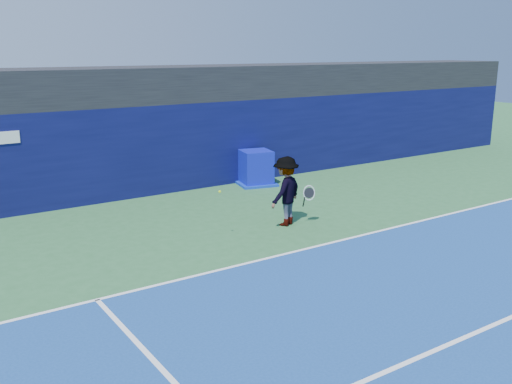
% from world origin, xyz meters
% --- Properties ---
extents(ground, '(80.00, 80.00, 0.00)m').
position_xyz_m(ground, '(0.00, 0.00, 0.00)').
color(ground, '#2C6234').
rests_on(ground, ground).
extents(baseline, '(24.00, 0.10, 0.01)m').
position_xyz_m(baseline, '(0.00, 3.00, 0.01)').
color(baseline, white).
rests_on(baseline, ground).
extents(service_line, '(24.00, 0.10, 0.01)m').
position_xyz_m(service_line, '(0.00, -2.00, 0.01)').
color(service_line, white).
rests_on(service_line, ground).
extents(stadium_band, '(36.00, 3.00, 1.20)m').
position_xyz_m(stadium_band, '(0.00, 11.50, 3.60)').
color(stadium_band, black).
rests_on(stadium_band, back_wall_assembly).
extents(back_wall_assembly, '(36.00, 1.03, 3.00)m').
position_xyz_m(back_wall_assembly, '(-0.00, 10.50, 1.50)').
color(back_wall_assembly, '#0B0D3D').
rests_on(back_wall_assembly, ground).
extents(equipment_cart, '(1.57, 1.57, 1.25)m').
position_xyz_m(equipment_cart, '(3.09, 9.43, 0.57)').
color(equipment_cart, '#0B12A2').
rests_on(equipment_cart, ground).
extents(tennis_player, '(1.49, 1.16, 1.94)m').
position_xyz_m(tennis_player, '(1.06, 4.91, 0.97)').
color(tennis_player, white).
rests_on(tennis_player, ground).
extents(tennis_ball, '(0.07, 0.07, 0.07)m').
position_xyz_m(tennis_ball, '(-1.11, 4.82, 1.28)').
color(tennis_ball, '#B5D417').
rests_on(tennis_ball, ground).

